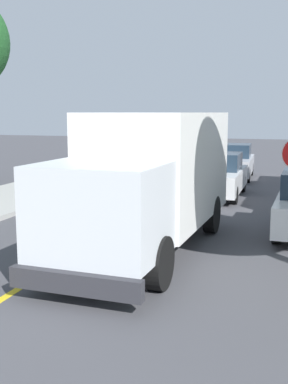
% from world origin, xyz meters
% --- Properties ---
extents(centre_line_yellow, '(0.16, 56.00, 0.01)m').
position_xyz_m(centre_line_yellow, '(0.00, 10.00, 0.00)').
color(centre_line_yellow, gold).
rests_on(centre_line_yellow, ground).
extents(box_truck, '(2.65, 7.26, 3.20)m').
position_xyz_m(box_truck, '(1.51, 9.90, 1.77)').
color(box_truck, silver).
rests_on(box_truck, ground).
extents(parked_car_near, '(1.84, 4.42, 1.67)m').
position_xyz_m(parked_car_near, '(1.87, 17.62, 0.79)').
color(parked_car_near, silver).
rests_on(parked_car_near, ground).
extents(parked_car_mid, '(1.98, 4.47, 1.67)m').
position_xyz_m(parked_car_mid, '(1.71, 23.12, 0.79)').
color(parked_car_mid, '#B7B7BC').
rests_on(parked_car_mid, ground).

